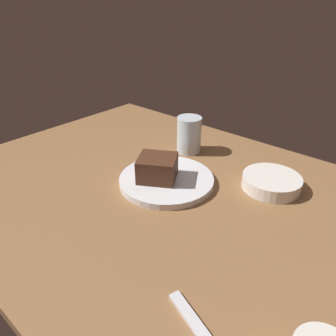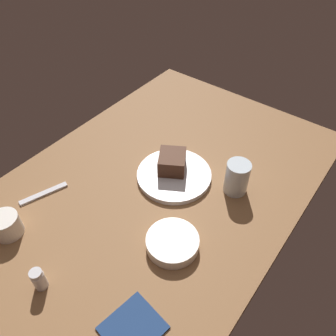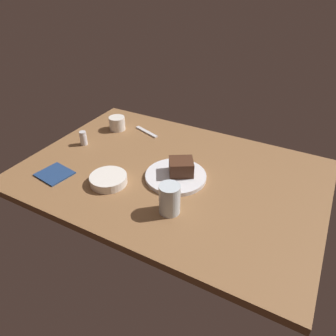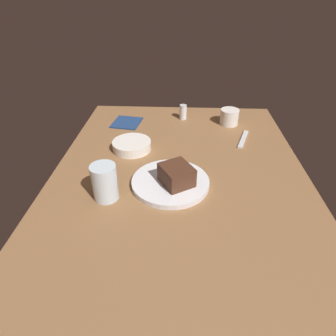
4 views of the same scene
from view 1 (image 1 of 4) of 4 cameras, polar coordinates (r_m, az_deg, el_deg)
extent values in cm
cube|color=brown|center=(78.23, 0.49, -5.38)|extent=(120.00, 84.00, 3.00)
cylinder|color=silver|center=(80.78, -0.27, -2.17)|extent=(24.18, 24.18, 1.68)
cube|color=#472819|center=(78.45, -1.94, 0.01)|extent=(12.31, 12.02, 5.94)
cylinder|color=silver|center=(95.47, 3.83, 6.04)|extent=(7.34, 7.34, 10.93)
cylinder|color=white|center=(82.43, 18.22, -2.44)|extent=(14.37, 14.37, 3.34)
cube|color=silver|center=(51.08, 5.91, -27.42)|extent=(14.77, 6.59, 0.70)
camera|label=2|loc=(1.06, 64.76, 36.56)|focal=36.38mm
camera|label=3|loc=(1.71, 10.58, 38.89)|focal=33.53mm
camera|label=4|loc=(1.28, -31.16, 30.92)|focal=30.95mm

